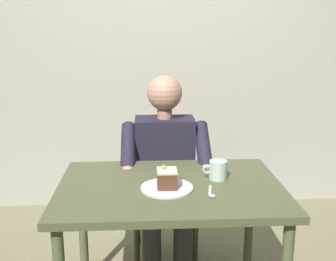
{
  "coord_description": "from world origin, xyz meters",
  "views": [
    {
      "loc": [
        0.12,
        1.91,
        1.5
      ],
      "look_at": [
        0.01,
        -0.1,
        0.99
      ],
      "focal_mm": 44.66,
      "sensor_mm": 36.0,
      "label": 1
    }
  ],
  "objects_px": {
    "dining_table": "(170,202)",
    "seated_person": "(165,172)",
    "cake_slice": "(167,178)",
    "dessert_spoon": "(211,193)",
    "chair": "(164,184)",
    "coffee_cup": "(218,170)"
  },
  "relations": [
    {
      "from": "dining_table",
      "to": "dessert_spoon",
      "type": "relative_size",
      "value": 7.66
    },
    {
      "from": "chair",
      "to": "coffee_cup",
      "type": "height_order",
      "value": "chair"
    },
    {
      "from": "chair",
      "to": "coffee_cup",
      "type": "xyz_separation_m",
      "value": [
        -0.24,
        0.6,
        0.3
      ]
    },
    {
      "from": "dessert_spoon",
      "to": "coffee_cup",
      "type": "bearing_deg",
      "value": -107.95
    },
    {
      "from": "dining_table",
      "to": "dessert_spoon",
      "type": "height_order",
      "value": "dessert_spoon"
    },
    {
      "from": "chair",
      "to": "seated_person",
      "type": "bearing_deg",
      "value": 90.0
    },
    {
      "from": "dining_table",
      "to": "chair",
      "type": "height_order",
      "value": "chair"
    },
    {
      "from": "chair",
      "to": "dessert_spoon",
      "type": "height_order",
      "value": "chair"
    },
    {
      "from": "cake_slice",
      "to": "coffee_cup",
      "type": "height_order",
      "value": "cake_slice"
    },
    {
      "from": "dessert_spoon",
      "to": "cake_slice",
      "type": "bearing_deg",
      "value": -19.84
    },
    {
      "from": "cake_slice",
      "to": "dessert_spoon",
      "type": "relative_size",
      "value": 0.74
    },
    {
      "from": "seated_person",
      "to": "cake_slice",
      "type": "height_order",
      "value": "seated_person"
    },
    {
      "from": "seated_person",
      "to": "dessert_spoon",
      "type": "height_order",
      "value": "seated_person"
    },
    {
      "from": "coffee_cup",
      "to": "seated_person",
      "type": "bearing_deg",
      "value": -59.96
    },
    {
      "from": "seated_person",
      "to": "chair",
      "type": "bearing_deg",
      "value": -90.0
    },
    {
      "from": "seated_person",
      "to": "cake_slice",
      "type": "xyz_separation_m",
      "value": [
        0.02,
        0.54,
        0.16
      ]
    },
    {
      "from": "chair",
      "to": "seated_person",
      "type": "distance_m",
      "value": 0.23
    },
    {
      "from": "seated_person",
      "to": "dessert_spoon",
      "type": "distance_m",
      "value": 0.65
    },
    {
      "from": "cake_slice",
      "to": "coffee_cup",
      "type": "distance_m",
      "value": 0.29
    },
    {
      "from": "coffee_cup",
      "to": "dessert_spoon",
      "type": "distance_m",
      "value": 0.21
    },
    {
      "from": "dining_table",
      "to": "seated_person",
      "type": "relative_size",
      "value": 0.9
    },
    {
      "from": "seated_person",
      "to": "coffee_cup",
      "type": "xyz_separation_m",
      "value": [
        -0.24,
        0.42,
        0.16
      ]
    }
  ]
}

